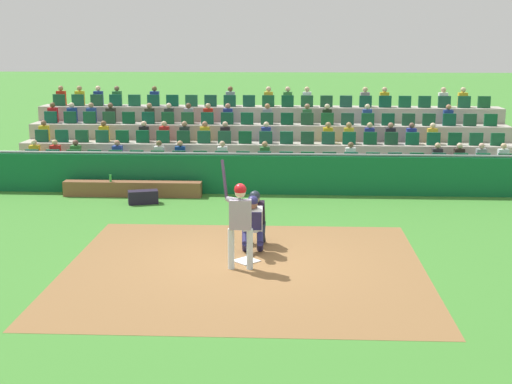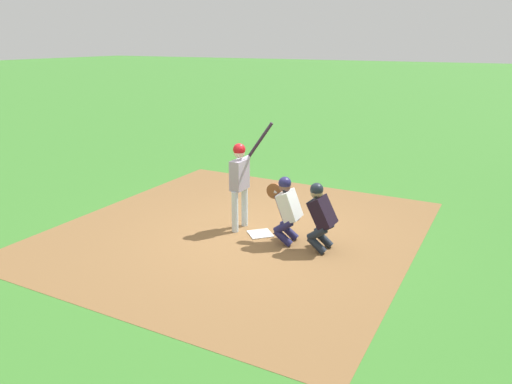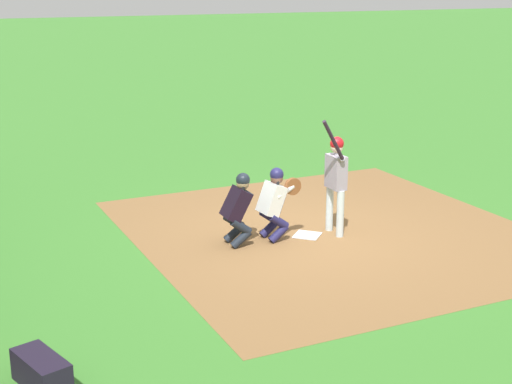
{
  "view_description": "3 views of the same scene",
  "coord_description": "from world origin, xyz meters",
  "px_view_note": "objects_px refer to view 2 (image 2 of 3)",
  "views": [
    {
      "loc": [
        -1.0,
        14.39,
        4.6
      ],
      "look_at": [
        -0.14,
        -1.16,
        1.23
      ],
      "focal_mm": 50.77,
      "sensor_mm": 36.0,
      "label": 1
    },
    {
      "loc": [
        -7.87,
        -4.16,
        3.68
      ],
      "look_at": [
        -0.47,
        -0.16,
        1.03
      ],
      "focal_mm": 34.18,
      "sensor_mm": 36.0,
      "label": 2
    },
    {
      "loc": [
        11.05,
        -6.15,
        4.4
      ],
      "look_at": [
        -0.02,
        -0.99,
        0.92
      ],
      "focal_mm": 52.88,
      "sensor_mm": 36.0,
      "label": 3
    }
  ],
  "objects_px": {
    "batter_at_plate": "(240,177)",
    "catcher_crouching": "(286,206)",
    "home_plate_marker": "(260,234)",
    "home_plate_umpire": "(320,214)"
  },
  "relations": [
    {
      "from": "batter_at_plate",
      "to": "catcher_crouching",
      "type": "distance_m",
      "value": 1.17
    },
    {
      "from": "home_plate_marker",
      "to": "home_plate_umpire",
      "type": "relative_size",
      "value": 0.35
    },
    {
      "from": "home_plate_marker",
      "to": "batter_at_plate",
      "type": "distance_m",
      "value": 1.19
    },
    {
      "from": "batter_at_plate",
      "to": "home_plate_umpire",
      "type": "distance_m",
      "value": 1.83
    },
    {
      "from": "home_plate_marker",
      "to": "batter_at_plate",
      "type": "height_order",
      "value": "batter_at_plate"
    },
    {
      "from": "catcher_crouching",
      "to": "home_plate_umpire",
      "type": "distance_m",
      "value": 0.68
    },
    {
      "from": "home_plate_marker",
      "to": "batter_at_plate",
      "type": "bearing_deg",
      "value": 79.45
    },
    {
      "from": "home_plate_marker",
      "to": "home_plate_umpire",
      "type": "distance_m",
      "value": 1.45
    },
    {
      "from": "batter_at_plate",
      "to": "home_plate_umpire",
      "type": "height_order",
      "value": "batter_at_plate"
    },
    {
      "from": "batter_at_plate",
      "to": "home_plate_umpire",
      "type": "xyz_separation_m",
      "value": [
        -0.21,
        -1.78,
        -0.4
      ]
    }
  ]
}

